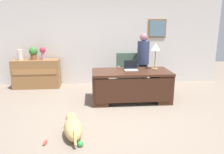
{
  "coord_description": "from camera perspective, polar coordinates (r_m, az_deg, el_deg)",
  "views": [
    {
      "loc": [
        -0.46,
        -4.18,
        1.87
      ],
      "look_at": [
        -0.07,
        0.3,
        0.75
      ],
      "focal_mm": 35.23,
      "sensor_mm": 36.0,
      "label": 1
    }
  ],
  "objects": [
    {
      "name": "ground_plane",
      "position": [
        4.6,
        1.19,
        -9.99
      ],
      "size": [
        12.0,
        12.0,
        0.0
      ],
      "primitive_type": "plane",
      "color": "gray"
    },
    {
      "name": "armchair",
      "position": [
        6.19,
        4.12,
        0.88
      ],
      "size": [
        0.6,
        0.59,
        1.03
      ],
      "color": "#475B4C",
      "rests_on": "ground_plane"
    },
    {
      "name": "dog_toy_bone",
      "position": [
        3.78,
        -16.96,
        -15.94
      ],
      "size": [
        0.08,
        0.15,
        0.05
      ],
      "primitive_type": "ellipsoid",
      "rotation": [
        0.0,
        0.0,
        1.37
      ],
      "color": "#E53F33",
      "rests_on": "ground_plane"
    },
    {
      "name": "vase_empty",
      "position": [
        6.81,
        -22.74,
        5.36
      ],
      "size": [
        0.15,
        0.15,
        0.29
      ],
      "primitive_type": "cylinder",
      "color": "silver",
      "rests_on": "credenza"
    },
    {
      "name": "credenza",
      "position": [
        6.8,
        -18.93,
        0.85
      ],
      "size": [
        1.32,
        0.5,
        0.83
      ],
      "color": "olive",
      "rests_on": "ground_plane"
    },
    {
      "name": "dog_lying",
      "position": [
        3.84,
        -10.12,
        -12.77
      ],
      "size": [
        0.41,
        0.85,
        0.3
      ],
      "color": "tan",
      "rests_on": "ground_plane"
    },
    {
      "name": "potted_plant",
      "position": [
        6.7,
        -19.72,
        5.94
      ],
      "size": [
        0.24,
        0.24,
        0.36
      ],
      "color": "brown",
      "rests_on": "credenza"
    },
    {
      "name": "person_standing",
      "position": [
        6.07,
        8.04,
        3.87
      ],
      "size": [
        0.32,
        0.32,
        1.59
      ],
      "color": "#262323",
      "rests_on": "ground_plane"
    },
    {
      "name": "back_wall",
      "position": [
        6.82,
        -1.07,
        9.62
      ],
      "size": [
        7.0,
        0.16,
        2.7
      ],
      "color": "silver",
      "rests_on": "ground_plane"
    },
    {
      "name": "dog_toy_ball",
      "position": [
        3.58,
        -8.2,
        -16.79
      ],
      "size": [
        0.09,
        0.09,
        0.09
      ],
      "primitive_type": "sphere",
      "color": "green",
      "rests_on": "ground_plane"
    },
    {
      "name": "vase_with_flowers",
      "position": [
        6.64,
        -17.53,
        6.29
      ],
      "size": [
        0.17,
        0.17,
        0.36
      ],
      "color": "#B986A5",
      "rests_on": "credenza"
    },
    {
      "name": "laptop",
      "position": [
        5.36,
        4.92,
        2.45
      ],
      "size": [
        0.32,
        0.22,
        0.22
      ],
      "color": "#B2B5BA",
      "rests_on": "desk"
    },
    {
      "name": "desk",
      "position": [
        5.31,
        4.98,
        -2.04
      ],
      "size": [
        1.86,
        0.89,
        0.75
      ],
      "color": "#422316",
      "rests_on": "ground_plane"
    },
    {
      "name": "desk_lamp",
      "position": [
        5.45,
        11.24,
        7.28
      ],
      "size": [
        0.22,
        0.22,
        0.64
      ],
      "color": "#9E8447",
      "rests_on": "desk"
    }
  ]
}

